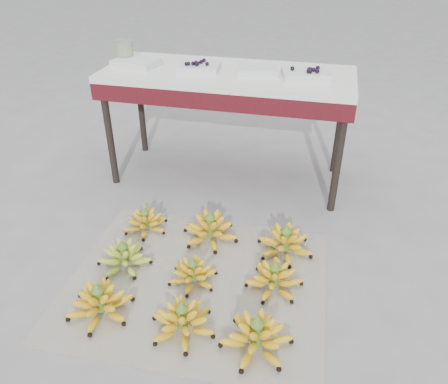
% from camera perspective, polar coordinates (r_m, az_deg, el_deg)
% --- Properties ---
extents(ground, '(60.00, 60.00, 0.00)m').
position_cam_1_polar(ground, '(2.24, -2.26, -10.84)').
color(ground, gray).
rests_on(ground, ground).
extents(newspaper_mat, '(1.28, 1.08, 0.01)m').
position_cam_1_polar(newspaper_mat, '(2.20, -3.55, -11.66)').
color(newspaper_mat, white).
rests_on(newspaper_mat, ground).
extents(bunch_front_left, '(0.37, 0.37, 0.18)m').
position_cam_1_polar(bunch_front_left, '(2.08, -15.91, -13.74)').
color(bunch_front_left, yellow).
rests_on(bunch_front_left, newspaper_mat).
extents(bunch_front_center, '(0.37, 0.37, 0.17)m').
position_cam_1_polar(bunch_front_center, '(1.95, -5.44, -16.41)').
color(bunch_front_center, yellow).
rests_on(bunch_front_center, newspaper_mat).
extents(bunch_front_right, '(0.35, 0.35, 0.18)m').
position_cam_1_polar(bunch_front_right, '(1.89, 4.25, -18.31)').
color(bunch_front_right, yellow).
rests_on(bunch_front_right, newspaper_mat).
extents(bunch_mid_left, '(0.32, 0.32, 0.17)m').
position_cam_1_polar(bunch_mid_left, '(2.30, -12.93, -8.32)').
color(bunch_mid_left, '#89C034').
rests_on(bunch_mid_left, newspaper_mat).
extents(bunch_mid_center, '(0.30, 0.30, 0.15)m').
position_cam_1_polar(bunch_mid_center, '(2.17, -4.10, -10.58)').
color(bunch_mid_center, yellow).
rests_on(bunch_mid_center, newspaper_mat).
extents(bunch_mid_right, '(0.32, 0.32, 0.17)m').
position_cam_1_polar(bunch_mid_right, '(2.14, 6.60, -11.19)').
color(bunch_mid_right, yellow).
rests_on(bunch_mid_right, newspaper_mat).
extents(bunch_back_left, '(0.33, 0.33, 0.15)m').
position_cam_1_polar(bunch_back_left, '(2.54, -10.18, -3.87)').
color(bunch_back_left, yellow).
rests_on(bunch_back_left, newspaper_mat).
extents(bunch_back_center, '(0.37, 0.37, 0.19)m').
position_cam_1_polar(bunch_back_center, '(2.42, -1.81, -4.90)').
color(bunch_back_center, yellow).
rests_on(bunch_back_center, newspaper_mat).
extents(bunch_back_right, '(0.37, 0.37, 0.18)m').
position_cam_1_polar(bunch_back_right, '(2.35, 7.97, -6.58)').
color(bunch_back_right, yellow).
rests_on(bunch_back_right, newspaper_mat).
extents(vendor_table, '(1.54, 0.62, 0.74)m').
position_cam_1_polar(vendor_table, '(2.80, 0.46, 13.86)').
color(vendor_table, black).
rests_on(vendor_table, ground).
extents(tray_far_left, '(0.30, 0.24, 0.04)m').
position_cam_1_polar(tray_far_left, '(2.92, -11.38, 16.21)').
color(tray_far_left, silver).
rests_on(tray_far_left, vendor_table).
extents(tray_left, '(0.26, 0.20, 0.06)m').
position_cam_1_polar(tray_left, '(2.78, -3.27, 15.97)').
color(tray_left, silver).
rests_on(tray_left, vendor_table).
extents(tray_right, '(0.27, 0.21, 0.04)m').
position_cam_1_polar(tray_right, '(2.73, 4.39, 15.58)').
color(tray_right, silver).
rests_on(tray_right, vendor_table).
extents(tray_far_right, '(0.30, 0.25, 0.07)m').
position_cam_1_polar(tray_far_right, '(2.67, 10.65, 14.90)').
color(tray_far_right, silver).
rests_on(tray_far_right, vendor_table).
extents(glass_jar, '(0.14, 0.14, 0.14)m').
position_cam_1_polar(glass_jar, '(3.01, -12.86, 17.44)').
color(glass_jar, beige).
rests_on(glass_jar, vendor_table).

